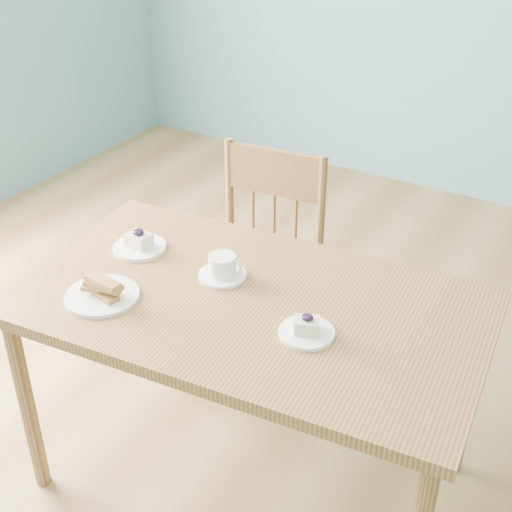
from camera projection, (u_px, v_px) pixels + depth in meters
room at (315, 101)px, 1.59m from camera, size 5.01×5.01×2.71m
dining_table at (250, 320)px, 2.07m from camera, size 1.41×0.89×0.72m
dining_chair at (259, 270)px, 2.65m from camera, size 0.45×0.43×0.90m
cheesecake_plate_near at (307, 329)px, 1.89m from camera, size 0.15×0.15×0.06m
cheesecake_plate_far at (139, 244)px, 2.27m from camera, size 0.17×0.17×0.07m
coffee_cup at (223, 268)px, 2.12m from camera, size 0.15×0.15×0.07m
biscotti_plate at (102, 291)px, 2.03m from camera, size 0.21×0.21×0.07m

